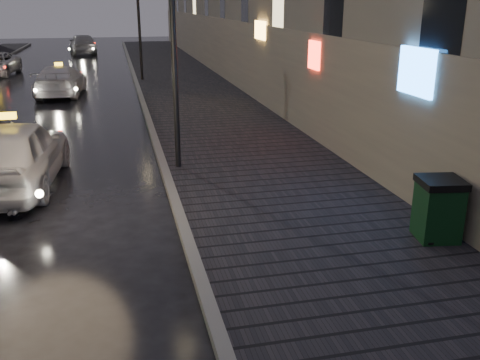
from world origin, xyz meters
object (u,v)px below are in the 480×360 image
object	(u,v)px
lamp_near	(173,28)
trash_bin	(438,208)
lamp_far	(139,13)
taxi_mid	(60,81)
car_far	(83,44)
taxi_near	(13,154)

from	to	relation	value
lamp_near	trash_bin	size ratio (longest dim) A/B	4.84
lamp_far	taxi_mid	world-z (taller)	lamp_far
taxi_mid	lamp_near	bearing A→B (deg)	111.20
lamp_near	trash_bin	bearing A→B (deg)	-53.88
lamp_far	car_far	xyz separation A→B (m)	(-3.73, 16.86, -2.68)
lamp_far	taxi_mid	size ratio (longest dim) A/B	1.15
taxi_near	taxi_mid	size ratio (longest dim) A/B	1.02
taxi_near	car_far	distance (m)	33.19
lamp_near	taxi_mid	bearing A→B (deg)	106.78
lamp_far	taxi_near	distance (m)	16.97
trash_bin	taxi_near	size ratio (longest dim) A/B	0.23
taxi_near	taxi_mid	distance (m)	12.98
lamp_far	car_far	size ratio (longest dim) A/B	1.11
car_far	taxi_near	bearing A→B (deg)	83.25
lamp_near	trash_bin	distance (m)	7.11
taxi_mid	taxi_near	bearing A→B (deg)	94.65
lamp_far	taxi_near	bearing A→B (deg)	-102.98
taxi_mid	car_far	world-z (taller)	car_far
taxi_mid	car_far	bearing A→B (deg)	-85.81
taxi_near	taxi_mid	bearing A→B (deg)	-85.01
lamp_near	car_far	xyz separation A→B (m)	(-3.73, 32.86, -2.68)
trash_bin	taxi_near	distance (m)	9.09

